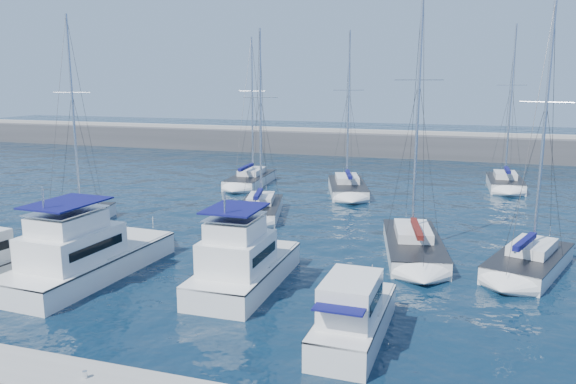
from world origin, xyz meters
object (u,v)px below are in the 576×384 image
(sailboat_mid_e, at_px, (529,262))
(sailboat_back_b, at_px, (347,187))
(sailboat_back_c, at_px, (505,183))
(motor_yacht_stbd_inner, at_px, (243,266))
(sailboat_mid_c, at_px, (260,209))
(sailboat_mid_a, at_px, (77,218))
(sailboat_back_a, at_px, (251,179))
(motor_yacht_stbd_outer, at_px, (353,318))
(motor_yacht_port_inner, at_px, (84,258))
(sailboat_mid_d, at_px, (413,245))

(sailboat_mid_e, xyz_separation_m, sailboat_back_b, (-13.87, 18.05, -0.01))
(sailboat_back_b, distance_m, sailboat_back_c, 15.45)
(motor_yacht_stbd_inner, xyz_separation_m, sailboat_mid_c, (-4.51, 14.42, -0.60))
(sailboat_mid_a, xyz_separation_m, sailboat_back_a, (6.00, 18.50, -0.02))
(motor_yacht_stbd_outer, relative_size, sailboat_back_c, 0.43)
(motor_yacht_port_inner, bearing_deg, motor_yacht_stbd_outer, -7.24)
(motor_yacht_port_inner, bearing_deg, sailboat_back_c, 59.47)
(sailboat_mid_d, bearing_deg, motor_yacht_stbd_outer, -106.25)
(motor_yacht_stbd_inner, distance_m, motor_yacht_stbd_outer, 7.55)
(sailboat_back_c, bearing_deg, sailboat_back_a, -168.97)
(sailboat_mid_d, distance_m, sailboat_back_a, 25.09)
(sailboat_mid_d, relative_size, sailboat_back_c, 1.05)
(motor_yacht_stbd_inner, relative_size, sailboat_back_b, 0.56)
(sailboat_mid_e, bearing_deg, sailboat_mid_c, 177.65)
(sailboat_back_b, height_order, sailboat_back_c, sailboat_back_c)
(motor_yacht_stbd_outer, bearing_deg, motor_yacht_stbd_inner, 148.90)
(sailboat_mid_e, bearing_deg, sailboat_back_b, 146.95)
(motor_yacht_stbd_inner, xyz_separation_m, sailboat_mid_e, (13.84, 7.10, -0.61))
(motor_yacht_stbd_outer, xyz_separation_m, sailboat_back_c, (7.48, 35.92, -0.40))
(sailboat_mid_a, bearing_deg, sailboat_back_b, 35.06)
(sailboat_mid_a, height_order, sailboat_back_a, sailboat_mid_a)
(motor_yacht_port_inner, distance_m, sailboat_mid_a, 11.86)
(sailboat_mid_a, height_order, sailboat_mid_c, sailboat_mid_a)
(sailboat_back_b, bearing_deg, motor_yacht_port_inner, -123.72)
(motor_yacht_stbd_outer, height_order, sailboat_mid_a, sailboat_mid_a)
(sailboat_back_a, bearing_deg, sailboat_back_b, -9.74)
(sailboat_mid_e, xyz_separation_m, sailboat_back_c, (0.03, 24.79, 0.02))
(sailboat_mid_a, distance_m, sailboat_back_b, 23.62)
(sailboat_mid_a, relative_size, sailboat_mid_e, 1.03)
(sailboat_mid_e, bearing_deg, motor_yacht_port_inner, -139.86)
(sailboat_mid_a, xyz_separation_m, sailboat_mid_c, (11.48, 6.68, -0.01))
(sailboat_mid_c, bearing_deg, motor_yacht_stbd_inner, -86.66)
(sailboat_mid_d, height_order, sailboat_mid_e, sailboat_mid_d)
(motor_yacht_stbd_inner, height_order, sailboat_back_c, sailboat_back_c)
(sailboat_mid_e, bearing_deg, motor_yacht_stbd_inner, -133.43)
(motor_yacht_port_inner, bearing_deg, sailboat_mid_e, 24.00)
(sailboat_mid_c, xyz_separation_m, sailboat_mid_e, (18.35, -7.32, -0.00))
(sailboat_back_c, bearing_deg, sailboat_mid_c, -138.74)
(motor_yacht_port_inner, distance_m, sailboat_mid_c, 16.19)
(sailboat_mid_a, bearing_deg, sailboat_back_c, 26.53)
(sailboat_mid_c, bearing_deg, sailboat_mid_a, -163.83)
(sailboat_back_a, distance_m, sailboat_back_b, 10.02)
(sailboat_mid_e, distance_m, sailboat_back_c, 24.79)
(sailboat_back_b, bearing_deg, motor_yacht_stbd_inner, -106.20)
(motor_yacht_port_inner, relative_size, motor_yacht_stbd_inner, 1.27)
(motor_yacht_stbd_outer, height_order, sailboat_back_c, sailboat_back_c)
(motor_yacht_stbd_outer, distance_m, sailboat_mid_c, 21.43)
(sailboat_mid_d, xyz_separation_m, sailboat_mid_e, (6.29, -1.21, -0.00))
(sailboat_mid_e, height_order, sailboat_back_b, sailboat_back_b)
(motor_yacht_port_inner, bearing_deg, sailboat_back_a, 96.70)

